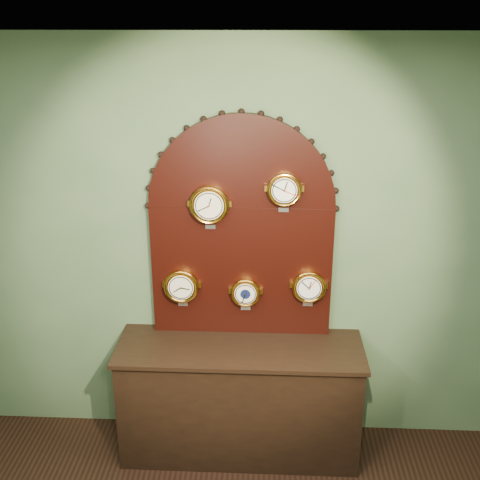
# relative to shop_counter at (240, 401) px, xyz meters

# --- Properties ---
(wall_back) EXTENTS (4.00, 0.00, 4.00)m
(wall_back) POSITION_rel_shop_counter_xyz_m (0.00, 0.27, 1.00)
(wall_back) COLOR #4A6646
(wall_back) RESTS_ON ground
(ceiling) EXTENTS (5.00, 5.00, 0.00)m
(ceiling) POSITION_rel_shop_counter_xyz_m (0.00, -2.23, 2.40)
(ceiling) COLOR white
(ceiling) RESTS_ON wall_back
(shop_counter) EXTENTS (1.60, 0.50, 0.80)m
(shop_counter) POSITION_rel_shop_counter_xyz_m (0.00, 0.00, 0.00)
(shop_counter) COLOR black
(shop_counter) RESTS_ON ground_plane
(display_board) EXTENTS (1.26, 0.06, 1.53)m
(display_board) POSITION_rel_shop_counter_xyz_m (0.00, 0.22, 1.23)
(display_board) COLOR black
(display_board) RESTS_ON shop_counter
(roman_clock) EXTENTS (0.25, 0.08, 0.30)m
(roman_clock) POSITION_rel_shop_counter_xyz_m (-0.20, 0.15, 1.37)
(roman_clock) COLOR gold
(roman_clock) RESTS_ON display_board
(arabic_clock) EXTENTS (0.22, 0.08, 0.27)m
(arabic_clock) POSITION_rel_shop_counter_xyz_m (0.27, 0.15, 1.47)
(arabic_clock) COLOR gold
(arabic_clock) RESTS_ON display_board
(hygrometer) EXTENTS (0.23, 0.08, 0.28)m
(hygrometer) POSITION_rel_shop_counter_xyz_m (-0.40, 0.15, 0.79)
(hygrometer) COLOR gold
(hygrometer) RESTS_ON display_board
(barometer) EXTENTS (0.20, 0.08, 0.25)m
(barometer) POSITION_rel_shop_counter_xyz_m (0.03, 0.15, 0.76)
(barometer) COLOR gold
(barometer) RESTS_ON display_board
(tide_clock) EXTENTS (0.22, 0.08, 0.27)m
(tide_clock) POSITION_rel_shop_counter_xyz_m (0.45, 0.15, 0.81)
(tide_clock) COLOR gold
(tide_clock) RESTS_ON display_board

